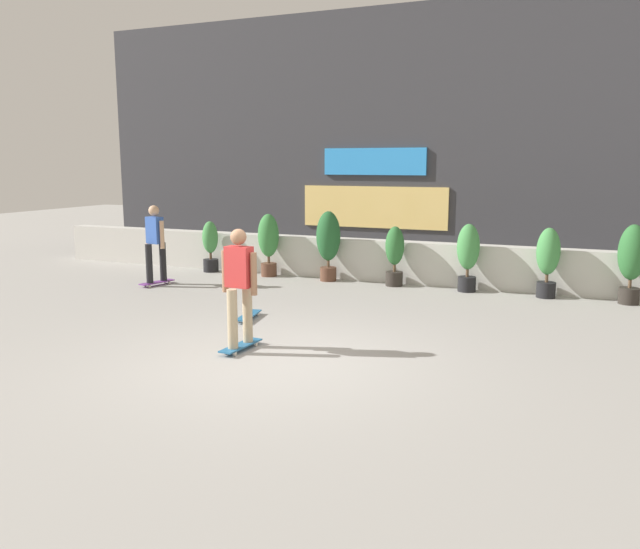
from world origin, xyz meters
TOP-DOWN VIEW (x-y plane):
  - ground_plane at (0.00, 0.00)m, footprint 48.00×48.00m
  - planter_wall at (0.00, 6.00)m, footprint 18.00×0.40m
  - building_backdrop at (-0.00, 10.00)m, footprint 20.00×2.08m
  - potted_plant_0 at (-4.55, 5.55)m, footprint 0.37×0.37m
  - potted_plant_1 at (-2.99, 5.55)m, footprint 0.48×0.48m
  - potted_plant_2 at (-1.52, 5.55)m, footprint 0.53×0.53m
  - potted_plant_3 at (-0.01, 5.55)m, footprint 0.40×0.40m
  - potted_plant_4 at (1.51, 5.55)m, footprint 0.45×0.45m
  - potted_plant_5 at (3.03, 5.55)m, footprint 0.44×0.44m
  - potted_plant_6 at (4.48, 5.55)m, footprint 0.50×0.50m
  - skater_mid_plaza at (-0.64, 0.18)m, footprint 0.56×0.81m
  - skater_far_right at (-4.67, 3.63)m, footprint 0.54×0.82m
  - skateboard_near_camera at (-1.42, 1.79)m, footprint 0.34×0.82m

SIDE VIEW (x-z plane):
  - ground_plane at x=0.00m, z-range 0.00..0.00m
  - skateboard_near_camera at x=-1.42m, z-range 0.02..0.10m
  - planter_wall at x=0.00m, z-range 0.00..0.90m
  - potted_plant_0 at x=-4.55m, z-range 0.04..1.24m
  - potted_plant_3 at x=-0.01m, z-range 0.06..1.32m
  - potted_plant_5 at x=3.03m, z-range 0.09..1.44m
  - potted_plant_4 at x=1.51m, z-range 0.09..1.46m
  - potted_plant_1 at x=-2.99m, z-range 0.11..1.54m
  - potted_plant_6 at x=4.48m, z-range 0.12..1.59m
  - potted_plant_2 at x=-1.52m, z-range 0.13..1.66m
  - skater_mid_plaza at x=-0.64m, z-range 0.09..1.79m
  - skater_far_right at x=-4.67m, z-range 0.09..1.79m
  - building_backdrop at x=0.00m, z-range 0.00..6.50m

